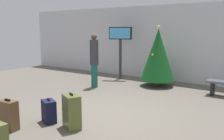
{
  "coord_description": "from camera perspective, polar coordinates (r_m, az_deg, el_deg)",
  "views": [
    {
      "loc": [
        3.39,
        -4.69,
        2.06
      ],
      "look_at": [
        -0.53,
        1.09,
        0.9
      ],
      "focal_mm": 38.98,
      "sensor_mm": 36.0,
      "label": 1
    }
  ],
  "objects": [
    {
      "name": "ground_plane",
      "position": [
        6.14,
        -1.67,
        -10.16
      ],
      "size": [
        16.0,
        16.0,
        0.0
      ],
      "primitive_type": "plane",
      "color": "#665E54"
    },
    {
      "name": "holiday_tree",
      "position": [
        8.98,
        10.71,
        3.55
      ],
      "size": [
        1.23,
        1.23,
        2.22
      ],
      "color": "#4C3319",
      "rests_on": "ground_plane"
    },
    {
      "name": "suitcase_4",
      "position": [
        5.24,
        -9.45,
        -9.61
      ],
      "size": [
        0.52,
        0.45,
        0.76
      ],
      "color": "#59602D",
      "rests_on": "ground_plane"
    },
    {
      "name": "suitcase_5",
      "position": [
        5.71,
        -14.59,
        -9.34
      ],
      "size": [
        0.44,
        0.38,
        0.55
      ],
      "color": "#141938",
      "rests_on": "ground_plane"
    },
    {
      "name": "traveller_0",
      "position": [
        8.68,
        -4.2,
        2.57
      ],
      "size": [
        0.4,
        0.4,
        1.91
      ],
      "color": "#19594C",
      "rests_on": "ground_plane"
    },
    {
      "name": "suitcase_2",
      "position": [
        5.54,
        -23.1,
        -9.76
      ],
      "size": [
        0.42,
        0.25,
        0.66
      ],
      "color": "brown",
      "rests_on": "ground_plane"
    },
    {
      "name": "back_wall",
      "position": [
        10.08,
        14.52,
        6.09
      ],
      "size": [
        16.0,
        0.2,
        3.05
      ],
      "primitive_type": "cube",
      "color": "silver",
      "rests_on": "ground_plane"
    },
    {
      "name": "flight_info_kiosk",
      "position": [
        10.14,
        1.97,
        6.43
      ],
      "size": [
        0.87,
        0.52,
        2.17
      ],
      "color": "#333338",
      "rests_on": "ground_plane"
    }
  ]
}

